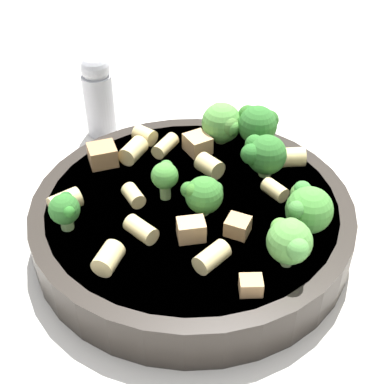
# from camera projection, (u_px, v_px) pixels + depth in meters

# --- Properties ---
(ground_plane) EXTENTS (2.00, 2.00, 0.00)m
(ground_plane) POSITION_uv_depth(u_px,v_px,m) (192.00, 236.00, 0.47)
(ground_plane) COLOR beige
(pasta_bowl) EXTENTS (0.27, 0.27, 0.04)m
(pasta_bowl) POSITION_uv_depth(u_px,v_px,m) (192.00, 217.00, 0.46)
(pasta_bowl) COLOR #28231E
(pasta_bowl) RESTS_ON ground_plane
(broccoli_floret_0) EXTENTS (0.04, 0.04, 0.04)m
(broccoli_floret_0) POSITION_uv_depth(u_px,v_px,m) (265.00, 154.00, 0.47)
(broccoli_floret_0) COLOR #84AD60
(broccoli_floret_0) RESTS_ON pasta_bowl
(broccoli_floret_1) EXTENTS (0.03, 0.02, 0.03)m
(broccoli_floret_1) POSITION_uv_depth(u_px,v_px,m) (165.00, 174.00, 0.44)
(broccoli_floret_1) COLOR #84AD60
(broccoli_floret_1) RESTS_ON pasta_bowl
(broccoli_floret_2) EXTENTS (0.03, 0.02, 0.03)m
(broccoli_floret_2) POSITION_uv_depth(u_px,v_px,m) (65.00, 209.00, 0.41)
(broccoli_floret_2) COLOR #84AD60
(broccoli_floret_2) RESTS_ON pasta_bowl
(broccoli_floret_3) EXTENTS (0.03, 0.03, 0.03)m
(broccoli_floret_3) POSITION_uv_depth(u_px,v_px,m) (203.00, 195.00, 0.43)
(broccoli_floret_3) COLOR #9EC175
(broccoli_floret_3) RESTS_ON pasta_bowl
(broccoli_floret_4) EXTENTS (0.04, 0.04, 0.04)m
(broccoli_floret_4) POSITION_uv_depth(u_px,v_px,m) (223.00, 123.00, 0.51)
(broccoli_floret_4) COLOR #84AD60
(broccoli_floret_4) RESTS_ON pasta_bowl
(broccoli_floret_5) EXTENTS (0.04, 0.03, 0.04)m
(broccoli_floret_5) POSITION_uv_depth(u_px,v_px,m) (290.00, 240.00, 0.38)
(broccoli_floret_5) COLOR #9EC175
(broccoli_floret_5) RESTS_ON pasta_bowl
(broccoli_floret_6) EXTENTS (0.04, 0.04, 0.04)m
(broccoli_floret_6) POSITION_uv_depth(u_px,v_px,m) (308.00, 208.00, 0.41)
(broccoli_floret_6) COLOR #9EC175
(broccoli_floret_6) RESTS_ON pasta_bowl
(broccoli_floret_7) EXTENTS (0.04, 0.04, 0.04)m
(broccoli_floret_7) POSITION_uv_depth(u_px,v_px,m) (257.00, 124.00, 0.50)
(broccoli_floret_7) COLOR #84AD60
(broccoli_floret_7) RESTS_ON pasta_bowl
(rigatoni_0) EXTENTS (0.03, 0.02, 0.01)m
(rigatoni_0) POSITION_uv_depth(u_px,v_px,m) (165.00, 146.00, 0.50)
(rigatoni_0) COLOR #E0C67F
(rigatoni_0) RESTS_ON pasta_bowl
(rigatoni_1) EXTENTS (0.03, 0.02, 0.02)m
(rigatoni_1) POSITION_uv_depth(u_px,v_px,m) (133.00, 151.00, 0.49)
(rigatoni_1) COLOR #E0C67F
(rigatoni_1) RESTS_ON pasta_bowl
(rigatoni_2) EXTENTS (0.03, 0.03, 0.01)m
(rigatoni_2) POSITION_uv_depth(u_px,v_px,m) (141.00, 230.00, 0.41)
(rigatoni_2) COLOR #E0C67F
(rigatoni_2) RESTS_ON pasta_bowl
(rigatoni_3) EXTENTS (0.03, 0.03, 0.02)m
(rigatoni_3) POSITION_uv_depth(u_px,v_px,m) (65.00, 202.00, 0.44)
(rigatoni_3) COLOR #E0C67F
(rigatoni_3) RESTS_ON pasta_bowl
(rigatoni_4) EXTENTS (0.02, 0.02, 0.02)m
(rigatoni_4) POSITION_uv_depth(u_px,v_px,m) (108.00, 258.00, 0.39)
(rigatoni_4) COLOR #E0C67F
(rigatoni_4) RESTS_ON pasta_bowl
(rigatoni_5) EXTENTS (0.03, 0.03, 0.02)m
(rigatoni_5) POSITION_uv_depth(u_px,v_px,m) (212.00, 257.00, 0.39)
(rigatoni_5) COLOR #E0C67F
(rigatoni_5) RESTS_ON pasta_bowl
(rigatoni_6) EXTENTS (0.02, 0.03, 0.01)m
(rigatoni_6) POSITION_uv_depth(u_px,v_px,m) (275.00, 190.00, 0.45)
(rigatoni_6) COLOR #E0C67F
(rigatoni_6) RESTS_ON pasta_bowl
(rigatoni_7) EXTENTS (0.02, 0.03, 0.02)m
(rigatoni_7) POSITION_uv_depth(u_px,v_px,m) (145.00, 135.00, 0.52)
(rigatoni_7) COLOR #E0C67F
(rigatoni_7) RESTS_ON pasta_bowl
(rigatoni_8) EXTENTS (0.02, 0.02, 0.01)m
(rigatoni_8) POSITION_uv_depth(u_px,v_px,m) (133.00, 195.00, 0.45)
(rigatoni_8) COLOR #E0C67F
(rigatoni_8) RESTS_ON pasta_bowl
(rigatoni_9) EXTENTS (0.02, 0.03, 0.02)m
(rigatoni_9) POSITION_uv_depth(u_px,v_px,m) (291.00, 157.00, 0.49)
(rigatoni_9) COLOR #E0C67F
(rigatoni_9) RESTS_ON pasta_bowl
(rigatoni_10) EXTENTS (0.03, 0.03, 0.02)m
(rigatoni_10) POSITION_uv_depth(u_px,v_px,m) (210.00, 166.00, 0.47)
(rigatoni_10) COLOR #E0C67F
(rigatoni_10) RESTS_ON pasta_bowl
(chicken_chunk_0) EXTENTS (0.03, 0.03, 0.02)m
(chicken_chunk_0) POSITION_uv_depth(u_px,v_px,m) (198.00, 144.00, 0.50)
(chicken_chunk_0) COLOR tan
(chicken_chunk_0) RESTS_ON pasta_bowl
(chicken_chunk_1) EXTENTS (0.02, 0.03, 0.02)m
(chicken_chunk_1) POSITION_uv_depth(u_px,v_px,m) (191.00, 230.00, 0.41)
(chicken_chunk_1) COLOR tan
(chicken_chunk_1) RESTS_ON pasta_bowl
(chicken_chunk_2) EXTENTS (0.02, 0.02, 0.01)m
(chicken_chunk_2) POSITION_uv_depth(u_px,v_px,m) (251.00, 285.00, 0.37)
(chicken_chunk_2) COLOR tan
(chicken_chunk_2) RESTS_ON pasta_bowl
(chicken_chunk_3) EXTENTS (0.03, 0.03, 0.02)m
(chicken_chunk_3) POSITION_uv_depth(u_px,v_px,m) (103.00, 155.00, 0.49)
(chicken_chunk_3) COLOR #A87A4C
(chicken_chunk_3) RESTS_ON pasta_bowl
(chicken_chunk_4) EXTENTS (0.02, 0.02, 0.01)m
(chicken_chunk_4) POSITION_uv_depth(u_px,v_px,m) (238.00, 226.00, 0.41)
(chicken_chunk_4) COLOR tan
(chicken_chunk_4) RESTS_ON pasta_bowl
(pepper_shaker) EXTENTS (0.03, 0.03, 0.09)m
(pepper_shaker) POSITION_uv_depth(u_px,v_px,m) (98.00, 95.00, 0.58)
(pepper_shaker) COLOR #B2B2B7
(pepper_shaker) RESTS_ON ground_plane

